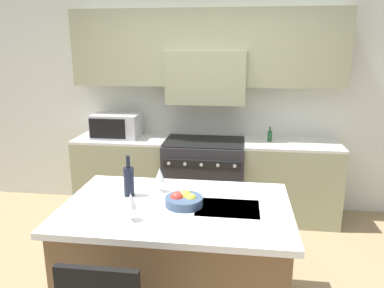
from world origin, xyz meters
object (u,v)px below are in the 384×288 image
Objects in this scene: wine_bottle at (129,181)px; wine_glass_far at (160,176)px; fruit_bowl at (184,200)px; wine_glass_near at (131,202)px; range_stove at (204,178)px; microwave at (116,126)px; oil_bottle_on_counter at (270,136)px.

wine_glass_far is (0.21, 0.11, 0.01)m from wine_bottle.
wine_bottle reaches higher than fruit_bowl.
wine_bottle is at bearing 108.64° from wine_glass_near.
range_stove is 4.90× the size of wine_glass_far.
microwave is 2.24m from wine_glass_near.
wine_glass_far reaches higher than range_stove.
wine_bottle is 2.08m from oil_bottle_on_counter.
oil_bottle_on_counter is at bearing 56.34° from wine_bottle.
oil_bottle_on_counter is (1.82, 0.04, -0.08)m from microwave.
wine_bottle is 1.17× the size of fruit_bowl.
oil_bottle_on_counter is at bearing 68.64° from fruit_bowl.
microwave is at bearing 111.33° from wine_bottle.
fruit_bowl reaches higher than range_stove.
range_stove is 1.86m from fruit_bowl.
wine_bottle reaches higher than wine_glass_near.
microwave is at bearing 110.82° from wine_glass_near.
microwave is 3.26× the size of oil_bottle_on_counter.
wine_glass_far and oil_bottle_on_counter have the same top height.
microwave reaches higher than range_stove.
wine_bottle is at bearing -103.62° from range_stove.
fruit_bowl is at bearing -111.36° from oil_bottle_on_counter.
wine_glass_near is 0.42m from fruit_bowl.
microwave reaches higher than oil_bottle_on_counter.
range_stove is at bearing 82.87° from wine_glass_far.
range_stove is at bearing -175.40° from oil_bottle_on_counter.
wine_glass_far is at bearing 81.48° from wine_glass_near.
range_stove is 1.67m from wine_glass_far.
wine_bottle reaches higher than range_stove.
wine_glass_far is (0.87, -1.58, -0.03)m from microwave.
range_stove is at bearing 90.81° from fruit_bowl.
microwave is (-1.07, 0.02, 0.61)m from range_stove.
microwave is 2.89× the size of wine_glass_near.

